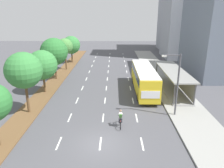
# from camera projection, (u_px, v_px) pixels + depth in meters

# --- Properties ---
(ground_plane) EXTENTS (140.00, 140.00, 0.00)m
(ground_plane) POSITION_uv_depth(u_px,v_px,m) (100.00, 144.00, 17.73)
(ground_plane) COLOR #4C4C51
(median_strip) EXTENTS (2.60, 52.00, 0.12)m
(median_strip) POSITION_uv_depth(u_px,v_px,m) (60.00, 76.00, 36.77)
(median_strip) COLOR brown
(median_strip) RESTS_ON ground
(sidewalk_right) EXTENTS (4.50, 52.00, 0.15)m
(sidewalk_right) POSITION_uv_depth(u_px,v_px,m) (161.00, 76.00, 36.59)
(sidewalk_right) COLOR gray
(sidewalk_right) RESTS_ON ground
(lane_divider_left) EXTENTS (0.14, 48.25, 0.01)m
(lane_divider_left) POSITION_uv_depth(u_px,v_px,m) (86.00, 79.00, 35.43)
(lane_divider_left) COLOR white
(lane_divider_left) RESTS_ON ground
(lane_divider_center) EXTENTS (0.14, 48.25, 0.01)m
(lane_divider_center) POSITION_uv_depth(u_px,v_px,m) (107.00, 79.00, 35.40)
(lane_divider_center) COLOR white
(lane_divider_center) RESTS_ON ground
(lane_divider_right) EXTENTS (0.14, 48.25, 0.01)m
(lane_divider_right) POSITION_uv_depth(u_px,v_px,m) (128.00, 79.00, 35.36)
(lane_divider_right) COLOR white
(lane_divider_right) RESTS_ON ground
(bus_shelter) EXTENTS (2.90, 11.71, 2.86)m
(bus_shelter) POSITION_uv_depth(u_px,v_px,m) (175.00, 78.00, 29.39)
(bus_shelter) COLOR gray
(bus_shelter) RESTS_ON sidewalk_right
(bus) EXTENTS (2.54, 11.29, 3.37)m
(bus) POSITION_uv_depth(u_px,v_px,m) (144.00, 77.00, 29.15)
(bus) COLOR yellow
(bus) RESTS_ON ground
(cyclist) EXTENTS (0.46, 1.82, 1.71)m
(cyclist) POSITION_uv_depth(u_px,v_px,m) (120.00, 119.00, 20.27)
(cyclist) COLOR black
(cyclist) RESTS_ON ground
(median_tree_second) EXTENTS (3.80, 3.80, 6.59)m
(median_tree_second) POSITION_uv_depth(u_px,v_px,m) (24.00, 71.00, 21.82)
(median_tree_second) COLOR brown
(median_tree_second) RESTS_ON median_strip
(median_tree_third) EXTENTS (3.92, 3.92, 5.76)m
(median_tree_third) POSITION_uv_depth(u_px,v_px,m) (42.00, 65.00, 28.02)
(median_tree_third) COLOR brown
(median_tree_third) RESTS_ON median_strip
(median_tree_fourth) EXTENTS (4.34, 4.34, 6.65)m
(median_tree_fourth) POSITION_uv_depth(u_px,v_px,m) (54.00, 52.00, 33.74)
(median_tree_fourth) COLOR brown
(median_tree_fourth) RESTS_ON median_strip
(median_tree_fifth) EXTENTS (2.93, 2.93, 5.90)m
(median_tree_fifth) POSITION_uv_depth(u_px,v_px,m) (65.00, 46.00, 39.67)
(median_tree_fifth) COLOR brown
(median_tree_fifth) RESTS_ON median_strip
(median_tree_farthest) EXTENTS (3.83, 3.83, 5.71)m
(median_tree_farthest) POSITION_uv_depth(u_px,v_px,m) (71.00, 45.00, 45.80)
(median_tree_farthest) COLOR brown
(median_tree_farthest) RESTS_ON median_strip
(streetlight) EXTENTS (1.91, 0.24, 6.50)m
(streetlight) POSITION_uv_depth(u_px,v_px,m) (176.00, 81.00, 21.44)
(streetlight) COLOR #4C4C51
(streetlight) RESTS_ON sidewalk_right
(building_far_right) EXTENTS (11.49, 15.95, 18.90)m
(building_far_right) POSITION_uv_depth(u_px,v_px,m) (184.00, 17.00, 59.51)
(building_far_right) COLOR #8E939E
(building_far_right) RESTS_ON ground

